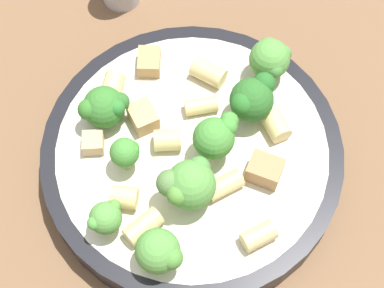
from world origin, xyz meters
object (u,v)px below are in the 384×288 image
object	(u,v)px
rigatoni_1	(112,87)
chicken_chunk_2	(143,117)
broccoli_floret_5	(161,252)
rigatoni_5	(224,185)
broccoli_floret_4	(188,184)
broccoli_floret_7	(270,59)
broccoli_floret_1	(217,132)
broccoli_floret_2	(252,99)
chicken_chunk_3	(149,62)
rigatoni_0	(214,73)
pasta_bowl	(192,156)
broccoli_floret_6	(104,107)
rigatoni_6	(143,227)
rigatoni_3	(259,236)
chicken_chunk_1	(93,143)
rigatoni_4	(124,197)
broccoli_floret_0	(105,218)
rigatoni_2	(168,140)
chicken_chunk_0	(265,170)
rigatoni_7	(276,126)
broccoli_floret_3	(126,153)

from	to	relation	value
rigatoni_1	chicken_chunk_2	bearing A→B (deg)	55.24
broccoli_floret_5	rigatoni_5	xyz separation A→B (m)	(-0.07, 0.04, -0.01)
broccoli_floret_4	rigatoni_1	world-z (taller)	broccoli_floret_4
broccoli_floret_7	rigatoni_1	world-z (taller)	broccoli_floret_7
broccoli_floret_1	broccoli_floret_2	size ratio (longest dim) A/B	1.02
chicken_chunk_3	rigatoni_0	bearing A→B (deg)	88.63
pasta_bowl	chicken_chunk_3	distance (m)	0.09
broccoli_floret_4	broccoli_floret_6	xyz separation A→B (m)	(-0.06, -0.08, -0.01)
rigatoni_6	chicken_chunk_2	size ratio (longest dim) A/B	1.22
broccoli_floret_2	rigatoni_3	xyz separation A→B (m)	(0.11, 0.02, -0.02)
chicken_chunk_1	pasta_bowl	bearing A→B (deg)	99.71
broccoli_floret_4	rigatoni_4	distance (m)	0.05
broccoli_floret_0	broccoli_floret_5	size ratio (longest dim) A/B	0.86
broccoli_floret_5	rigatoni_2	distance (m)	0.10
chicken_chunk_0	rigatoni_4	bearing A→B (deg)	-66.78
broccoli_floret_4	broccoli_floret_2	bearing A→B (deg)	157.23
rigatoni_7	broccoli_floret_7	bearing A→B (deg)	-164.98
broccoli_floret_3	rigatoni_6	bearing A→B (deg)	26.23
pasta_bowl	rigatoni_5	xyz separation A→B (m)	(0.03, 0.03, 0.02)
broccoli_floret_0	broccoli_floret_2	distance (m)	0.15
rigatoni_0	broccoli_floret_4	bearing A→B (deg)	0.48
broccoli_floret_6	broccoli_floret_3	bearing A→B (deg)	36.62
broccoli_floret_6	chicken_chunk_3	bearing A→B (deg)	158.44
broccoli_floret_3	rigatoni_5	xyz separation A→B (m)	(0.01, 0.08, -0.01)
chicken_chunk_0	chicken_chunk_2	bearing A→B (deg)	-104.99
rigatoni_0	rigatoni_6	xyz separation A→B (m)	(0.15, -0.03, -0.00)
broccoli_floret_0	rigatoni_2	bearing A→B (deg)	159.19
chicken_chunk_1	rigatoni_5	bearing A→B (deg)	82.01
broccoli_floret_3	chicken_chunk_1	size ratio (longest dim) A/B	2.02
rigatoni_3	broccoli_floret_4	bearing A→B (deg)	-111.31
rigatoni_1	broccoli_floret_0	bearing A→B (deg)	12.83
rigatoni_3	chicken_chunk_2	world-z (taller)	chicken_chunk_2
rigatoni_6	chicken_chunk_0	distance (m)	0.11
broccoli_floret_1	broccoli_floret_5	xyz separation A→B (m)	(0.10, -0.02, -0.01)
rigatoni_1	broccoli_floret_4	bearing A→B (deg)	45.26
rigatoni_4	chicken_chunk_0	distance (m)	0.11
broccoli_floret_7	rigatoni_4	size ratio (longest dim) A/B	2.05
broccoli_floret_3	rigatoni_4	xyz separation A→B (m)	(0.03, 0.01, -0.01)
rigatoni_0	chicken_chunk_3	world-z (taller)	rigatoni_0
rigatoni_4	rigatoni_7	world-z (taller)	same
broccoli_floret_0	broccoli_floret_4	distance (m)	0.07
rigatoni_5	rigatoni_0	bearing A→B (deg)	-164.76
pasta_bowl	rigatoni_7	xyz separation A→B (m)	(-0.03, 0.06, 0.02)
broccoli_floret_1	broccoli_floret_2	distance (m)	0.04
broccoli_floret_7	chicken_chunk_3	world-z (taller)	broccoli_floret_7
chicken_chunk_0	rigatoni_6	bearing A→B (deg)	-52.44
chicken_chunk_3	rigatoni_5	bearing A→B (deg)	39.80
broccoli_floret_4	chicken_chunk_2	world-z (taller)	broccoli_floret_4
broccoli_floret_1	chicken_chunk_1	xyz separation A→B (m)	(0.02, -0.10, -0.02)
broccoli_floret_6	rigatoni_1	world-z (taller)	broccoli_floret_6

